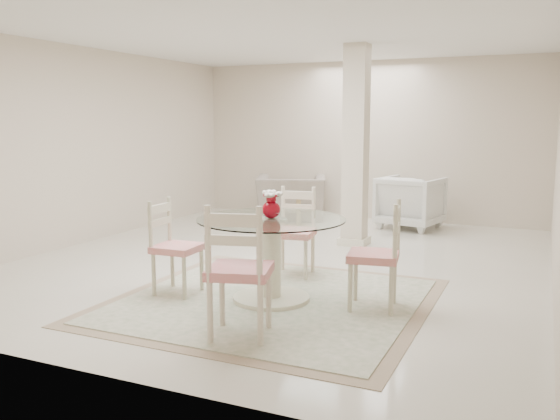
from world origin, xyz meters
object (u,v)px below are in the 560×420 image
at_px(dining_chair_south, 238,262).
at_px(column, 356,146).
at_px(dining_chair_west, 171,240).
at_px(dining_table, 271,259).
at_px(side_table, 299,213).
at_px(red_vase, 271,204).
at_px(recliner_taupe, 291,198).
at_px(armchair_white, 410,202).
at_px(dining_chair_north, 295,225).
at_px(dining_chair_east, 382,247).

bearing_deg(dining_chair_south, column, -102.42).
relative_size(dining_chair_west, dining_chair_south, 0.87).
xyz_separation_m(dining_table, side_table, (-1.19, 3.58, -0.15)).
height_order(red_vase, recliner_taupe, red_vase).
distance_m(recliner_taupe, armchair_white, 2.05).
height_order(dining_chair_north, dining_chair_south, dining_chair_south).
height_order(red_vase, side_table, red_vase).
bearing_deg(dining_chair_north, side_table, 103.23).
distance_m(column, dining_chair_west, 3.25).
relative_size(column, red_vase, 10.19).
height_order(dining_table, armchair_white, armchair_white).
height_order(column, armchair_white, column).
xyz_separation_m(recliner_taupe, armchair_white, (2.05, 0.02, 0.04)).
bearing_deg(armchair_white, dining_chair_west, 84.79).
relative_size(dining_chair_west, side_table, 1.89).
distance_m(dining_chair_east, dining_chair_south, 1.44).
xyz_separation_m(recliner_taupe, side_table, (0.47, -0.82, -0.12)).
xyz_separation_m(column, red_vase, (0.06, -2.83, -0.42)).
height_order(dining_chair_north, dining_chair_west, dining_chair_north).
relative_size(recliner_taupe, armchair_white, 1.27).
bearing_deg(dining_chair_north, recliner_taupe, 105.37).
height_order(red_vase, dining_chair_south, dining_chair_south).
distance_m(red_vase, armchair_white, 4.46).
xyz_separation_m(dining_chair_west, recliner_taupe, (-0.67, 4.56, -0.17)).
relative_size(dining_chair_east, side_table, 2.00).
bearing_deg(dining_chair_east, dining_chair_north, -134.43).
xyz_separation_m(dining_chair_south, recliner_taupe, (-1.85, 5.40, -0.25)).
distance_m(dining_chair_east, recliner_taupe, 5.00).
distance_m(dining_chair_south, recliner_taupe, 5.72).
xyz_separation_m(red_vase, dining_chair_south, (0.19, -1.01, -0.30)).
height_order(column, dining_chair_north, column).
xyz_separation_m(dining_table, dining_chair_east, (1.01, 0.18, 0.17)).
distance_m(column, recliner_taupe, 2.44).
distance_m(red_vase, dining_chair_south, 1.07).
distance_m(dining_chair_west, recliner_taupe, 4.61).
xyz_separation_m(column, dining_chair_south, (0.24, -3.84, -0.72)).
distance_m(recliner_taupe, side_table, 0.95).
bearing_deg(dining_chair_north, dining_chair_east, -43.43).
bearing_deg(dining_chair_south, recliner_taupe, -87.11).
bearing_deg(armchair_white, column, 86.09).
bearing_deg(armchair_white, dining_chair_north, 92.33).
relative_size(red_vase, dining_chair_west, 0.26).
xyz_separation_m(dining_chair_east, dining_chair_north, (-1.18, 0.83, -0.01)).
xyz_separation_m(dining_chair_west, side_table, (-0.19, 3.74, -0.29)).
bearing_deg(dining_chair_north, dining_chair_south, -88.23).
bearing_deg(red_vase, dining_table, 161.57).
height_order(recliner_taupe, armchair_white, armchair_white).
bearing_deg(dining_chair_south, dining_table, -95.60).
relative_size(dining_chair_south, recliner_taupe, 1.03).
bearing_deg(dining_chair_west, column, -20.23).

